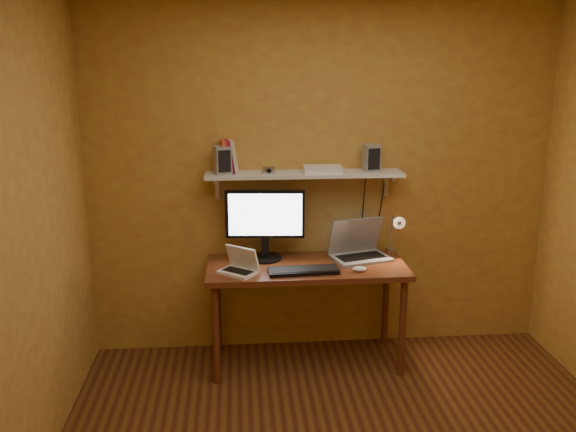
{
  "coord_description": "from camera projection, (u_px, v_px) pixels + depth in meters",
  "views": [
    {
      "loc": [
        -0.62,
        -2.75,
        2.16
      ],
      "look_at": [
        -0.29,
        1.18,
        1.13
      ],
      "focal_mm": 38.0,
      "sensor_mm": 36.0,
      "label": 1
    }
  ],
  "objects": [
    {
      "name": "room",
      "position": [
        368.0,
        243.0,
        2.92
      ],
      "size": [
        3.44,
        3.24,
        2.64
      ],
      "color": "brown",
      "rests_on": "ground"
    },
    {
      "name": "desk",
      "position": [
        307.0,
        276.0,
        4.3
      ],
      "size": [
        1.4,
        0.6,
        0.75
      ],
      "color": "brown",
      "rests_on": "ground"
    },
    {
      "name": "wall_shelf",
      "position": [
        304.0,
        174.0,
        4.31
      ],
      "size": [
        1.4,
        0.25,
        0.21
      ],
      "color": "silver",
      "rests_on": "room"
    },
    {
      "name": "monitor",
      "position": [
        265.0,
        221.0,
        4.33
      ],
      "size": [
        0.56,
        0.26,
        0.51
      ],
      "rotation": [
        0.0,
        0.0,
        -0.08
      ],
      "color": "black",
      "rests_on": "desk"
    },
    {
      "name": "laptop",
      "position": [
        358.0,
        248.0,
        4.42
      ],
      "size": [
        0.46,
        0.38,
        0.29
      ],
      "rotation": [
        0.0,
        0.0,
        0.28
      ],
      "color": "gray",
      "rests_on": "desk"
    },
    {
      "name": "netbook",
      "position": [
        240.0,
        266.0,
        4.11
      ],
      "size": [
        0.3,
        0.29,
        0.18
      ],
      "rotation": [
        0.0,
        0.0,
        -0.67
      ],
      "color": "white",
      "rests_on": "desk"
    },
    {
      "name": "keyboard",
      "position": [
        303.0,
        271.0,
        4.12
      ],
      "size": [
        0.49,
        0.19,
        0.03
      ],
      "primitive_type": "cube",
      "rotation": [
        0.0,
        0.0,
        0.06
      ],
      "color": "black",
      "rests_on": "desk"
    },
    {
      "name": "mouse",
      "position": [
        360.0,
        269.0,
        4.14
      ],
      "size": [
        0.1,
        0.07,
        0.03
      ],
      "primitive_type": "ellipsoid",
      "rotation": [
        0.0,
        0.0,
        -0.11
      ],
      "color": "white",
      "rests_on": "desk"
    },
    {
      "name": "desk_lamp",
      "position": [
        396.0,
        229.0,
        4.4
      ],
      "size": [
        0.09,
        0.23,
        0.38
      ],
      "color": "silver",
      "rests_on": "desk"
    },
    {
      "name": "speaker_left",
      "position": [
        222.0,
        160.0,
        4.22
      ],
      "size": [
        0.13,
        0.13,
        0.2
      ],
      "primitive_type": "cube",
      "rotation": [
        0.0,
        0.0,
        0.28
      ],
      "color": "gray",
      "rests_on": "wall_shelf"
    },
    {
      "name": "speaker_right",
      "position": [
        372.0,
        158.0,
        4.33
      ],
      "size": [
        0.12,
        0.12,
        0.19
      ],
      "primitive_type": "cube",
      "rotation": [
        0.0,
        0.0,
        0.12
      ],
      "color": "gray",
      "rests_on": "wall_shelf"
    },
    {
      "name": "books",
      "position": [
        229.0,
        157.0,
        4.26
      ],
      "size": [
        0.14,
        0.16,
        0.23
      ],
      "color": "#CA4F2B",
      "rests_on": "wall_shelf"
    },
    {
      "name": "shelf_camera",
      "position": [
        268.0,
        170.0,
        4.23
      ],
      "size": [
        0.09,
        0.05,
        0.05
      ],
      "color": "silver",
      "rests_on": "wall_shelf"
    },
    {
      "name": "router",
      "position": [
        323.0,
        169.0,
        4.3
      ],
      "size": [
        0.27,
        0.19,
        0.04
      ],
      "primitive_type": "cube",
      "rotation": [
        0.0,
        0.0,
        -0.03
      ],
      "color": "white",
      "rests_on": "wall_shelf"
    }
  ]
}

